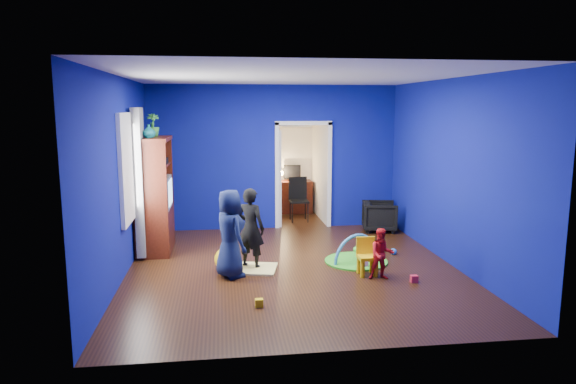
{
  "coord_description": "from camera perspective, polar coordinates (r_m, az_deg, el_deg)",
  "views": [
    {
      "loc": [
        -1.07,
        -7.52,
        2.45
      ],
      "look_at": [
        -0.02,
        0.4,
        1.13
      ],
      "focal_mm": 32.0,
      "sensor_mm": 36.0,
      "label": 1
    }
  ],
  "objects": [
    {
      "name": "armchair",
      "position": [
        10.44,
        10.15,
        -2.67
      ],
      "size": [
        0.77,
        0.75,
        0.6
      ],
      "primitive_type": "imported",
      "rotation": [
        0.0,
        0.0,
        1.38
      ],
      "color": "black",
      "rests_on": "floor"
    },
    {
      "name": "wall_right",
      "position": [
        8.39,
        17.74,
        2.08
      ],
      "size": [
        0.02,
        5.5,
        2.9
      ],
      "primitive_type": "cube",
      "color": "navy",
      "rests_on": "floor"
    },
    {
      "name": "toy_4",
      "position": [
        8.11,
        8.51,
        -7.95
      ],
      "size": [
        0.1,
        0.08,
        0.1
      ],
      "primitive_type": "cube",
      "color": "#DB52D8",
      "rests_on": "floor"
    },
    {
      "name": "desk_monitor",
      "position": [
        12.11,
        0.46,
        2.26
      ],
      "size": [
        0.4,
        0.05,
        0.32
      ],
      "primitive_type": "cube",
      "color": "black",
      "rests_on": "study_desk"
    },
    {
      "name": "toy_arch",
      "position": [
        8.37,
        7.57,
        -7.58
      ],
      "size": [
        0.83,
        0.43,
        0.89
      ],
      "primitive_type": "torus",
      "rotation": [
        1.57,
        0.0,
        0.44
      ],
      "color": "#3F8CD8",
      "rests_on": "floor"
    },
    {
      "name": "toy_0",
      "position": [
        7.59,
        13.83,
        -9.35
      ],
      "size": [
        0.1,
        0.08,
        0.1
      ],
      "primitive_type": "cube",
      "color": "red",
      "rests_on": "floor"
    },
    {
      "name": "kid_chair",
      "position": [
        7.71,
        8.83,
        -7.32
      ],
      "size": [
        0.28,
        0.28,
        0.5
      ],
      "primitive_type": "cube",
      "rotation": [
        0.0,
        0.0,
        0.01
      ],
      "color": "yellow",
      "rests_on": "floor"
    },
    {
      "name": "alcove",
      "position": [
        11.34,
        0.99,
        3.3
      ],
      "size": [
        1.0,
        1.75,
        2.5
      ],
      "primitive_type": null,
      "color": "silver",
      "rests_on": "floor"
    },
    {
      "name": "folding_chair",
      "position": [
        11.13,
        1.23,
        -0.93
      ],
      "size": [
        0.4,
        0.4,
        0.92
      ],
      "primitive_type": "cube",
      "color": "black",
      "rests_on": "floor"
    },
    {
      "name": "wall_left",
      "position": [
        7.72,
        -18.14,
        1.47
      ],
      "size": [
        0.02,
        5.5,
        2.9
      ],
      "primitive_type": "cube",
      "color": "navy",
      "rests_on": "floor"
    },
    {
      "name": "toddler_red",
      "position": [
        7.54,
        10.38,
        -6.78
      ],
      "size": [
        0.38,
        0.31,
        0.74
      ],
      "primitive_type": "imported",
      "rotation": [
        0.0,
        0.0,
        -0.08
      ],
      "color": "red",
      "rests_on": "floor"
    },
    {
      "name": "tv_armoire",
      "position": [
        9.03,
        -14.66,
        -0.31
      ],
      "size": [
        0.58,
        1.14,
        1.96
      ],
      "primitive_type": "cube",
      "color": "#370D09",
      "rests_on": "floor"
    },
    {
      "name": "window_left",
      "position": [
        8.05,
        -17.62,
        2.52
      ],
      "size": [
        0.03,
        0.95,
        1.55
      ],
      "primitive_type": "cube",
      "color": "white",
      "rests_on": "wall_left"
    },
    {
      "name": "hopper_ball",
      "position": [
        7.86,
        -6.81,
        -7.44
      ],
      "size": [
        0.37,
        0.37,
        0.37
      ],
      "primitive_type": "sphere",
      "color": "yellow",
      "rests_on": "floor"
    },
    {
      "name": "yellow_blanket",
      "position": [
        7.95,
        -4.09,
        -8.48
      ],
      "size": [
        0.86,
        0.75,
        0.03
      ],
      "primitive_type": "cube",
      "rotation": [
        0.0,
        0.0,
        -0.22
      ],
      "color": "#F2E07A",
      "rests_on": "floor"
    },
    {
      "name": "toy_2",
      "position": [
        6.53,
        -3.23,
        -12.2
      ],
      "size": [
        0.1,
        0.08,
        0.1
      ],
      "primitive_type": "cube",
      "color": "yellow",
      "rests_on": "floor"
    },
    {
      "name": "child_navy",
      "position": [
        7.5,
        -6.47,
        -4.61
      ],
      "size": [
        0.65,
        0.75,
        1.29
      ],
      "primitive_type": "imported",
      "rotation": [
        0.0,
        0.0,
        2.03
      ],
      "color": "#0F1737",
      "rests_on": "floor"
    },
    {
      "name": "potted_plant",
      "position": [
        9.13,
        -14.8,
        7.22
      ],
      "size": [
        0.28,
        0.28,
        0.39
      ],
      "primitive_type": "imported",
      "rotation": [
        0.0,
        0.0,
        0.32
      ],
      "color": "#2E7F32",
      "rests_on": "tv_armoire"
    },
    {
      "name": "vase",
      "position": [
        8.62,
        -15.2,
        6.51
      ],
      "size": [
        0.25,
        0.25,
        0.22
      ],
      "primitive_type": "imported",
      "rotation": [
        0.0,
        0.0,
        -0.21
      ],
      "color": "#0C5660",
      "rests_on": "tv_armoire"
    },
    {
      "name": "play_mat",
      "position": [
        8.38,
        7.57,
        -7.62
      ],
      "size": [
        1.0,
        1.0,
        0.03
      ],
      "primitive_type": "cylinder",
      "color": "green",
      "rests_on": "floor"
    },
    {
      "name": "crt_tv",
      "position": [
        9.02,
        -14.42,
        -0.05
      ],
      "size": [
        0.46,
        0.7,
        0.54
      ],
      "primitive_type": "cube",
      "color": "silver",
      "rests_on": "tv_armoire"
    },
    {
      "name": "book_shelf",
      "position": [
        12.02,
        0.48,
        7.32
      ],
      "size": [
        0.88,
        0.24,
        0.04
      ],
      "primitive_type": "cube",
      "color": "white",
      "rests_on": "study_desk"
    },
    {
      "name": "doorway",
      "position": [
        10.5,
        1.69,
        1.71
      ],
      "size": [
        1.16,
        0.1,
        2.1
      ],
      "primitive_type": "cube",
      "color": "white",
      "rests_on": "floor"
    },
    {
      "name": "desk_lamp",
      "position": [
        12.02,
        -0.82,
        2.11
      ],
      "size": [
        0.14,
        0.14,
        0.14
      ],
      "primitive_type": "sphere",
      "color": "#FFD88C",
      "rests_on": "study_desk"
    },
    {
      "name": "wall_front",
      "position": [
        4.99,
        4.99,
        -2.22
      ],
      "size": [
        5.0,
        0.02,
        2.9
      ],
      "primitive_type": "cube",
      "color": "navy",
      "rests_on": "floor"
    },
    {
      "name": "toy_3",
      "position": [
        8.9,
        7.6,
        -6.32
      ],
      "size": [
        0.11,
        0.11,
        0.11
      ],
      "primitive_type": "sphere",
      "color": "green",
      "rests_on": "floor"
    },
    {
      "name": "study_desk",
      "position": [
        12.08,
        0.54,
        -0.52
      ],
      "size": [
        0.88,
        0.44,
        0.75
      ],
      "primitive_type": "cube",
      "color": "#3D140A",
      "rests_on": "floor"
    },
    {
      "name": "child_black",
      "position": [
        7.88,
        -4.18,
        -4.04
      ],
      "size": [
        0.54,
        0.49,
        1.25
      ],
      "primitive_type": "imported",
      "rotation": [
        0.0,
        0.0,
        2.59
      ],
      "color": "black",
      "rests_on": "floor"
    },
    {
      "name": "curtain",
      "position": [
        8.61,
        -16.14,
        0.99
      ],
      "size": [
        0.14,
        0.42,
        2.4
      ],
      "primitive_type": "cube",
      "color": "slate",
      "rests_on": "floor"
    },
    {
      "name": "wall_back",
      "position": [
        10.38,
        -1.57,
        3.84
      ],
      "size": [
        5.0,
        0.02,
        2.9
      ],
      "primitive_type": "cube",
      "color": "navy",
      "rests_on": "floor"
    },
    {
      "name": "ceiling",
      "position": [
        7.61,
        0.58,
        12.76
      ],
      "size": [
        5.0,
        5.5,
        0.01
      ],
      "primitive_type": "cube",
      "color": "white",
      "rests_on": "wall_back"
    },
    {
      "name": "toy_1",
      "position": [
        8.88,
        11.64,
        -6.48
      ],
      "size": [
        0.11,
        0.11,
        0.11
      ],
      "primitive_type": "sphere",
      "color": "#297AEB",
      "rests_on": "floor"
    },
    {
      "name": "floor",
      "position": [
        7.98,
        0.54,
        -8.5
      ],
      "size": [
        5.0,
        5.5,
        0.01
      ],
      "primitive_type": "cube",
      "color": "black",
      "rests_on": "ground"
    }
  ]
}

